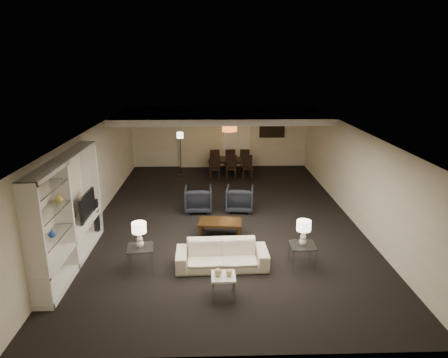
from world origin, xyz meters
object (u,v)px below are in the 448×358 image
sofa (222,255)px  armchair_right (240,199)px  television (83,205)px  chair_nl (215,168)px  table_lamp_left (139,235)px  chair_fm (230,159)px  chair_fl (215,159)px  chair_fr (245,159)px  vase_amber (59,198)px  armchair_left (198,199)px  vase_blue (52,233)px  chair_nm (231,168)px  coffee_table (220,228)px  table_lamp_right (303,233)px  side_table_left (141,258)px  pendant_light (230,128)px  floor_speaker (96,217)px  dining_table (230,167)px  floor_lamp (181,154)px  chair_nr (248,168)px  side_table_right (302,255)px  marble_table (223,286)px

sofa → armchair_right: 3.35m
television → chair_nl: (3.05, 5.45, -0.61)m
table_lamp_left → chair_fm: size_ratio=0.63×
chair_fl → chair_fr: bearing=178.7°
vase_amber → chair_fl: (3.08, 7.96, -1.21)m
sofa → chair_nl: size_ratio=2.24×
armchair_left → chair_fm: bearing=-105.0°
television → vase_blue: size_ratio=6.45×
armchair_left → chair_fr: bearing=-112.0°
chair_nm → armchair_right: bearing=-81.9°
coffee_table → chair_nl: bearing=91.1°
armchair_left → chair_nm: 3.38m
table_lamp_right → side_table_left: bearing=180.0°
side_table_left → pendant_light: bearing=71.4°
table_lamp_right → chair_nl: (-1.80, 6.49, -0.34)m
armchair_left → television: bearing=40.3°
floor_speaker → dining_table: floor_speaker is taller
table_lamp_right → chair_nm: size_ratio=0.63×
vase_blue → floor_lamp: (1.81, 7.69, -0.31)m
coffee_table → table_lamp_right: (1.70, -1.60, 0.58)m
chair_nr → chair_fl: size_ratio=1.00×
sofa → armchair_right: armchair_right is taller
armchair_right → side_table_right: 3.48m
chair_nr → dining_table: bearing=131.9°
table_lamp_left → chair_fr: 8.29m
side_table_right → chair_fl: (-1.80, 7.79, 0.18)m
television → chair_fm: size_ratio=1.17×
armchair_right → chair_fm: size_ratio=0.91×
side_table_left → marble_table: (1.70, -1.10, -0.03)m
coffee_table → vase_amber: bearing=-150.9°
chair_nl → marble_table: bearing=-84.9°
table_lamp_left → vase_amber: 1.73m
side_table_right → marble_table: side_table_right is taller
side_table_left → chair_nm: size_ratio=0.61×
pendant_light → side_table_right: 6.68m
table_lamp_right → floor_speaker: (-4.77, 1.69, -0.29)m
marble_table → dining_table: (0.50, 8.24, 0.07)m
armchair_right → vase_amber: 5.29m
armchair_left → marble_table: (0.60, -4.40, -0.14)m
chair_nl → chair_fm: size_ratio=1.00×
pendant_light → chair_nm: (0.07, 0.15, -1.49)m
side_table_right → marble_table: 2.03m
table_lamp_right → chair_fl: (-1.80, 7.79, -0.34)m
floor_speaker → chair_nl: (2.97, 4.80, -0.05)m
armchair_right → marble_table: armchair_right is taller
coffee_table → armchair_left: size_ratio=1.34×
vase_blue → table_lamp_right: bearing=7.9°
television → chair_fr: bearing=-32.2°
vase_amber → table_lamp_left: bearing=6.6°
armchair_left → chair_nr: chair_nr is taller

